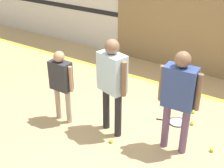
{
  "coord_description": "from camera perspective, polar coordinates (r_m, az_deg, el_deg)",
  "views": [
    {
      "loc": [
        2.22,
        -3.71,
        3.15
      ],
      "look_at": [
        -0.1,
        -0.13,
        0.89
      ],
      "focal_mm": 50.0,
      "sensor_mm": 36.0,
      "label": 1
    }
  ],
  "objects": [
    {
      "name": "ground_plane",
      "position": [
        5.35,
        1.67,
        -8.24
      ],
      "size": [
        16.0,
        16.0,
        0.0
      ],
      "primitive_type": "plane",
      "color": "tan"
    },
    {
      "name": "wall_back",
      "position": [
        7.15,
        14.5,
        14.46
      ],
      "size": [
        16.0,
        0.07,
        3.2
      ],
      "color": "silver",
      "rests_on": "ground_plane"
    },
    {
      "name": "racket_spare_on_floor",
      "position": [
        5.62,
        11.67,
        -6.8
      ],
      "size": [
        0.55,
        0.39,
        0.03
      ],
      "rotation": [
        0.0,
        0.0,
        3.45
      ],
      "color": "#28282D",
      "rests_on": "ground_plane"
    },
    {
      "name": "tennis_ball_near_instructor",
      "position": [
        5.04,
        -0.15,
        -10.36
      ],
      "size": [
        0.07,
        0.07,
        0.07
      ],
      "primitive_type": "sphere",
      "color": "#CCE038",
      "rests_on": "ground_plane"
    },
    {
      "name": "floor_stripe",
      "position": [
        6.78,
        9.95,
        -0.24
      ],
      "size": [
        14.4,
        0.1,
        0.01
      ],
      "color": "yellow",
      "rests_on": "ground_plane"
    },
    {
      "name": "tennis_ball_stray_left",
      "position": [
        5.92,
        14.61,
        -4.9
      ],
      "size": [
        0.07,
        0.07,
        0.07
      ],
      "primitive_type": "sphere",
      "color": "#CCE038",
      "rests_on": "ground_plane"
    },
    {
      "name": "wall_panel",
      "position": [
        7.38,
        11.48,
        9.39
      ],
      "size": [
        3.06,
        0.05,
        1.76
      ],
      "color": "#93754C",
      "rests_on": "ground_plane"
    },
    {
      "name": "person_student_left",
      "position": [
        5.23,
        -9.31,
        0.86
      ],
      "size": [
        0.5,
        0.2,
        1.3
      ],
      "rotation": [
        0.0,
        0.0,
        0.0
      ],
      "color": "tan",
      "rests_on": "ground_plane"
    },
    {
      "name": "tennis_ball_stray_right",
      "position": [
        5.1,
        17.79,
        -11.39
      ],
      "size": [
        0.07,
        0.07,
        0.07
      ],
      "primitive_type": "sphere",
      "color": "#CCE038",
      "rests_on": "ground_plane"
    },
    {
      "name": "person_student_right",
      "position": [
        4.48,
        12.16,
        -1.51
      ],
      "size": [
        0.61,
        0.27,
        1.61
      ],
      "rotation": [
        0.0,
        0.0,
        -3.09
      ],
      "color": "#6B4C70",
      "rests_on": "ground_plane"
    },
    {
      "name": "tennis_ball_by_spare_racket",
      "position": [
        5.61,
        14.48,
        -6.94
      ],
      "size": [
        0.07,
        0.07,
        0.07
      ],
      "primitive_type": "sphere",
      "color": "#CCE038",
      "rests_on": "ground_plane"
    },
    {
      "name": "person_instructor",
      "position": [
        4.78,
        0.0,
        1.18
      ],
      "size": [
        0.6,
        0.37,
        1.62
      ],
      "rotation": [
        0.0,
        0.0,
        -0.28
      ],
      "color": "#232328",
      "rests_on": "ground_plane"
    }
  ]
}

